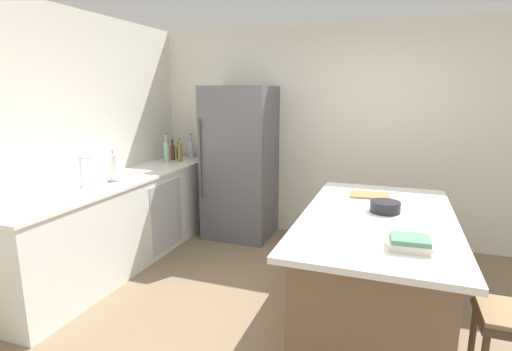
{
  "coord_description": "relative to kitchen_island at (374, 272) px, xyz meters",
  "views": [
    {
      "loc": [
        0.58,
        -2.62,
        1.81
      ],
      "look_at": [
        -0.7,
        0.95,
        1.0
      ],
      "focal_mm": 27.5,
      "sensor_mm": 36.0,
      "label": 1
    }
  ],
  "objects": [
    {
      "name": "gin_bottle",
      "position": [
        -2.64,
        1.32,
        0.61
      ],
      "size": [
        0.07,
        0.07,
        0.37
      ],
      "color": "#8CB79E",
      "rests_on": "counter_run_left"
    },
    {
      "name": "kitchen_island",
      "position": [
        0.0,
        0.0,
        0.0
      ],
      "size": [
        1.09,
        1.97,
        0.91
      ],
      "color": "#7A6047",
      "rests_on": "ground_plane"
    },
    {
      "name": "ground_plane",
      "position": [
        -0.5,
        -0.31,
        -0.46
      ],
      "size": [
        7.2,
        7.2,
        0.0
      ],
      "primitive_type": "plane",
      "color": "#7A664C"
    },
    {
      "name": "paper_towel_roll",
      "position": [
        -2.56,
        0.21,
        0.6
      ],
      "size": [
        0.14,
        0.14,
        0.31
      ],
      "color": "gray",
      "rests_on": "counter_run_left"
    },
    {
      "name": "wall_left",
      "position": [
        -2.95,
        -0.31,
        0.84
      ],
      "size": [
        0.1,
        6.0,
        2.6
      ],
      "primitive_type": "cube",
      "color": "silver",
      "rests_on": "ground_plane"
    },
    {
      "name": "wall_rear",
      "position": [
        -0.5,
        1.94,
        0.84
      ],
      "size": [
        6.0,
        0.1,
        2.6
      ],
      "primitive_type": "cube",
      "color": "silver",
      "rests_on": "ground_plane"
    },
    {
      "name": "cutting_board",
      "position": [
        -0.1,
        0.56,
        0.46
      ],
      "size": [
        0.35,
        0.26,
        0.02
      ],
      "color": "#9E7042",
      "rests_on": "kitchen_island"
    },
    {
      "name": "syrup_bottle",
      "position": [
        -2.67,
        1.5,
        0.58
      ],
      "size": [
        0.06,
        0.06,
        0.27
      ],
      "color": "#5B3319",
      "rests_on": "counter_run_left"
    },
    {
      "name": "olive_oil_bottle",
      "position": [
        -2.5,
        1.41,
        0.59
      ],
      "size": [
        0.05,
        0.05,
        0.3
      ],
      "color": "olive",
      "rests_on": "counter_run_left"
    },
    {
      "name": "refrigerator",
      "position": [
        -1.73,
        1.55,
        0.48
      ],
      "size": [
        0.81,
        0.73,
        1.88
      ],
      "color": "#56565B",
      "rests_on": "ground_plane"
    },
    {
      "name": "cookbook_stack",
      "position": [
        0.2,
        -0.6,
        0.49
      ],
      "size": [
        0.25,
        0.2,
        0.08
      ],
      "color": "silver",
      "rests_on": "kitchen_island"
    },
    {
      "name": "mixing_bowl",
      "position": [
        0.04,
        0.11,
        0.49
      ],
      "size": [
        0.23,
        0.23,
        0.08
      ],
      "color": "black",
      "rests_on": "kitchen_island"
    },
    {
      "name": "hot_sauce_bottle",
      "position": [
        -2.64,
        1.6,
        0.56
      ],
      "size": [
        0.06,
        0.06,
        0.22
      ],
      "color": "red",
      "rests_on": "counter_run_left"
    },
    {
      "name": "counter_run_left",
      "position": [
        -2.59,
        0.34,
        0.01
      ],
      "size": [
        0.64,
        2.94,
        0.93
      ],
      "color": "silver",
      "rests_on": "ground_plane"
    },
    {
      "name": "soda_bottle",
      "position": [
        -2.5,
        1.7,
        0.6
      ],
      "size": [
        0.07,
        0.07,
        0.33
      ],
      "color": "silver",
      "rests_on": "counter_run_left"
    },
    {
      "name": "bar_stool",
      "position": [
        0.74,
        -0.7,
        0.09
      ],
      "size": [
        0.36,
        0.36,
        0.68
      ],
      "color": "#473828",
      "rests_on": "ground_plane"
    },
    {
      "name": "sink_faucet",
      "position": [
        -2.64,
        -0.12,
        0.63
      ],
      "size": [
        0.15,
        0.05,
        0.3
      ],
      "color": "silver",
      "rests_on": "counter_run_left"
    }
  ]
}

